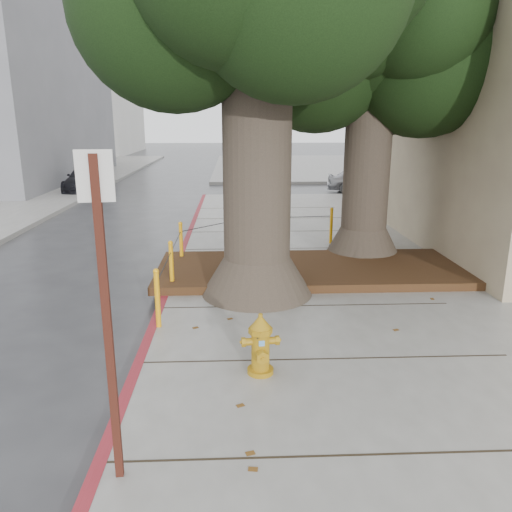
{
  "coord_description": "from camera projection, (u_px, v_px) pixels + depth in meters",
  "views": [
    {
      "loc": [
        -0.7,
        -6.07,
        3.26
      ],
      "look_at": [
        -0.36,
        1.83,
        1.1
      ],
      "focal_mm": 35.0,
      "sensor_mm": 36.0,
      "label": 1
    }
  ],
  "objects": [
    {
      "name": "building_side_white",
      "position": [
        499.0,
        100.0,
        31.29
      ],
      "size": [
        10.0,
        10.0,
        9.0
      ],
      "primitive_type": "cube",
      "color": "silver",
      "rests_on": "ground"
    },
    {
      "name": "car_silver",
      "position": [
        364.0,
        180.0,
        23.23
      ],
      "size": [
        3.52,
        1.77,
        1.15
      ],
      "primitive_type": "imported",
      "rotation": [
        0.0,
        0.0,
        1.45
      ],
      "color": "#A3A3A8",
      "rests_on": "ground"
    },
    {
      "name": "planter_bed",
      "position": [
        311.0,
        269.0,
        10.47
      ],
      "size": [
        6.4,
        2.6,
        0.16
      ],
      "primitive_type": "cube",
      "color": "black",
      "rests_on": "sidewalk_main"
    },
    {
      "name": "car_dark",
      "position": [
        88.0,
        179.0,
        23.4
      ],
      "size": [
        1.85,
        4.2,
        1.2
      ],
      "primitive_type": "imported",
      "rotation": [
        0.0,
        0.0,
        0.04
      ],
      "color": "black",
      "rests_on": "ground"
    },
    {
      "name": "signpost",
      "position": [
        106.0,
        305.0,
        4.09
      ],
      "size": [
        0.29,
        0.08,
        2.89
      ],
      "rotation": [
        0.0,
        0.0,
        0.1
      ],
      "color": "#471911",
      "rests_on": "sidewalk_main"
    },
    {
      "name": "building_far_white",
      "position": [
        62.0,
        74.0,
        47.41
      ],
      "size": [
        12.0,
        18.0,
        15.0
      ],
      "primitive_type": "cube",
      "color": "silver",
      "rests_on": "ground"
    },
    {
      "name": "ground",
      "position": [
        288.0,
        370.0,
        6.74
      ],
      "size": [
        140.0,
        140.0,
        0.0
      ],
      "primitive_type": "plane",
      "color": "#28282B",
      "rests_on": "ground"
    },
    {
      "name": "bollard_ring",
      "position": [
        227.0,
        245.0,
        10.74
      ],
      "size": [
        3.79,
        5.39,
        0.95
      ],
      "color": "#FAA40D",
      "rests_on": "sidewalk_main"
    },
    {
      "name": "car_red",
      "position": [
        471.0,
        176.0,
        23.9
      ],
      "size": [
        4.13,
        1.55,
        1.35
      ],
      "primitive_type": "imported",
      "rotation": [
        0.0,
        0.0,
        1.6
      ],
      "color": "maroon",
      "rests_on": "ground"
    },
    {
      "name": "tree_far",
      "position": [
        389.0,
        35.0,
        10.66
      ],
      "size": [
        4.5,
        3.8,
        7.17
      ],
      "color": "#4C3F33",
      "rests_on": "sidewalk_main"
    },
    {
      "name": "curb_red",
      "position": [
        164.0,
        302.0,
        9.04
      ],
      "size": [
        0.14,
        26.0,
        0.16
      ],
      "primitive_type": "cube",
      "color": "maroon",
      "rests_on": "ground"
    },
    {
      "name": "sidewalk_far",
      "position": [
        327.0,
        166.0,
        35.88
      ],
      "size": [
        16.0,
        20.0,
        0.15
      ],
      "primitive_type": "cube",
      "color": "slate",
      "rests_on": "ground"
    },
    {
      "name": "fire_hydrant",
      "position": [
        260.0,
        345.0,
        6.24
      ],
      "size": [
        0.42,
        0.38,
        0.8
      ],
      "rotation": [
        0.0,
        0.0,
        0.09
      ],
      "color": "#AF7D12",
      "rests_on": "sidewalk_main"
    }
  ]
}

